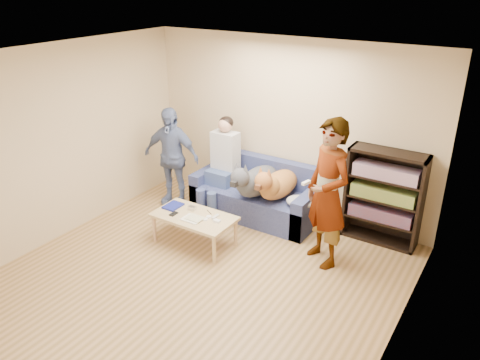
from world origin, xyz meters
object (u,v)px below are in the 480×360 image
Objects in this scene: person_standing_left at (171,157)px; person_seated at (222,162)px; bookshelf at (384,195)px; camera_silver at (192,208)px; dog_gray at (255,181)px; sofa at (258,197)px; coffee_table at (194,219)px; notebook_blue at (173,206)px; dog_tan at (276,184)px; person_standing_right at (328,194)px.

person_standing_left is 1.06× the size of person_seated.
person_standing_left is 3.19m from bookshelf.
camera_silver is 1.02m from person_seated.
person_standing_left is 1.43m from dog_gray.
sofa is 0.76m from person_seated.
camera_silver is 0.18m from coffee_table.
notebook_blue reaches higher than coffee_table.
coffee_table is at bearing -110.53° from dog_gray.
notebook_blue is at bearing -129.69° from dog_gray.
person_seated is (0.77, 0.27, -0.01)m from person_standing_left.
dog_tan reaches higher than notebook_blue.
person_standing_left reaches higher than sofa.
person_standing_right is at bearing 18.18° from coffee_table.
person_seated is 1.13× the size of bookshelf.
person_standing_right is 1.38m from dog_gray.
person_standing_left is 1.24× the size of dog_gray.
camera_silver is (0.28, 0.07, 0.01)m from notebook_blue.
person_standing_right is at bearing -116.42° from bookshelf.
person_seated reaches higher than dog_gray.
bookshelf is (2.36, 0.36, -0.09)m from person_seated.
person_standing_right is at bearing -15.68° from person_seated.
dog_tan is (0.30, 0.08, -0.01)m from dog_gray.
dog_tan is (0.79, 0.93, 0.19)m from camera_silver.
dog_gray is at bearing -165.93° from person_standing_right.
person_standing_left is 1.42× the size of coffee_table.
coffee_table is (1.05, -0.81, -0.41)m from person_standing_left.
camera_silver is (-1.76, -0.42, -0.50)m from person_standing_right.
camera_silver is 0.09× the size of dog_tan.
dog_tan is at bearing 15.52° from dog_gray.
bookshelf reaches higher than sofa.
person_standing_left is 14.21× the size of camera_silver.
coffee_table is 0.85× the size of bookshelf.
sofa is 1.86m from bookshelf.
dog_tan reaches higher than sofa.
coffee_table is at bearing -75.30° from person_seated.
notebook_blue is at bearing -133.73° from person_standing_right.
camera_silver is at bearing -110.40° from sofa.
notebook_blue is 0.21× the size of dog_gray.
notebook_blue is at bearing 172.87° from coffee_table.
dog_tan reaches higher than coffee_table.
person_seated is at bearing 178.62° from dog_tan.
dog_gray reaches higher than notebook_blue.
camera_silver is 0.06× the size of sofa.
sofa is 1.51× the size of dog_gray.
camera_silver is 0.07× the size of person_seated.
camera_silver is at bearing -130.08° from dog_tan.
dog_tan is 1.27m from coffee_table.
person_standing_left is 1.06m from notebook_blue.
person_seated is (-0.16, 0.96, 0.33)m from camera_silver.
bookshelf is at bearing -0.17° from person_standing_left.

